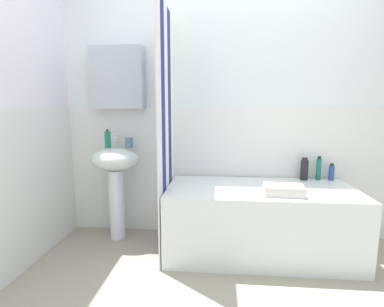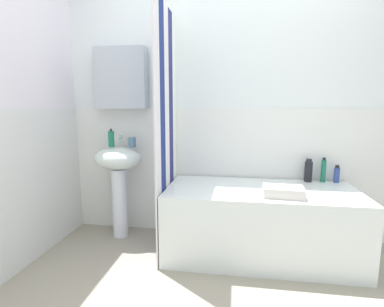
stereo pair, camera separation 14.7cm
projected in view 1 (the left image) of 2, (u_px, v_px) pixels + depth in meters
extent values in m
cube|color=white|center=(230.00, 108.00, 2.74)|extent=(3.60, 0.05, 2.40)
cube|color=white|center=(229.00, 172.00, 2.81)|extent=(3.60, 0.02, 1.20)
cube|color=silver|center=(117.00, 78.00, 2.70)|extent=(0.48, 0.12, 0.56)
cube|color=silver|center=(10.00, 196.00, 2.06)|extent=(0.02, 1.81, 1.20)
cylinder|color=white|center=(117.00, 204.00, 2.73)|extent=(0.14, 0.14, 0.65)
ellipsoid|color=white|center=(115.00, 159.00, 2.67)|extent=(0.44, 0.34, 0.20)
cylinder|color=silver|center=(118.00, 144.00, 2.75)|extent=(0.03, 0.03, 0.05)
cylinder|color=silver|center=(116.00, 139.00, 2.69)|extent=(0.02, 0.10, 0.02)
sphere|color=silver|center=(118.00, 135.00, 2.73)|extent=(0.03, 0.03, 0.03)
cylinder|color=#207B5A|center=(108.00, 140.00, 2.69)|extent=(0.05, 0.05, 0.15)
sphere|color=#272829|center=(107.00, 130.00, 2.67)|extent=(0.02, 0.02, 0.02)
cylinder|color=slate|center=(129.00, 143.00, 2.70)|extent=(0.07, 0.07, 0.09)
cube|color=white|center=(260.00, 220.00, 2.46)|extent=(1.52, 0.72, 0.56)
cube|color=white|center=(159.00, 137.00, 2.13)|extent=(0.01, 0.14, 2.00)
cube|color=navy|center=(163.00, 135.00, 2.27)|extent=(0.01, 0.14, 2.00)
cube|color=white|center=(166.00, 133.00, 2.42)|extent=(0.01, 0.14, 2.00)
cube|color=navy|center=(169.00, 132.00, 2.56)|extent=(0.01, 0.14, 2.00)
cube|color=white|center=(172.00, 131.00, 2.70)|extent=(0.01, 0.14, 2.00)
cylinder|color=#334B9B|center=(331.00, 173.00, 2.64)|extent=(0.05, 0.05, 0.13)
cylinder|color=black|center=(332.00, 165.00, 2.63)|extent=(0.03, 0.03, 0.02)
cylinder|color=#1D7557|center=(319.00, 169.00, 2.65)|extent=(0.04, 0.04, 0.19)
cylinder|color=black|center=(319.00, 158.00, 2.64)|extent=(0.03, 0.03, 0.02)
cylinder|color=black|center=(304.00, 170.00, 2.66)|extent=(0.07, 0.07, 0.18)
cylinder|color=#27212D|center=(305.00, 159.00, 2.64)|extent=(0.05, 0.05, 0.02)
cube|color=silver|center=(284.00, 190.00, 2.21)|extent=(0.30, 0.20, 0.07)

